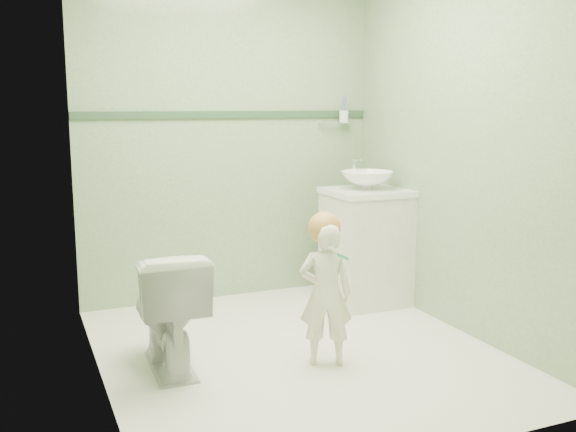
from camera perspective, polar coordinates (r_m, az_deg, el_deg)
name	(u,v)px	position (r m, az deg, el deg)	size (l,w,h in m)	color
ground	(298,352)	(3.87, 0.88, -11.80)	(2.50, 2.50, 0.00)	white
room_shell	(299,145)	(3.61, 0.93, 6.21)	(2.50, 2.54, 2.40)	gray
trim_stripe	(229,115)	(4.76, -5.17, 8.83)	(2.20, 0.02, 0.05)	#2E4B31
vanity	(366,248)	(4.72, 6.81, -2.83)	(0.52, 0.50, 0.80)	beige
counter	(367,192)	(4.65, 6.91, 2.10)	(0.54, 0.52, 0.04)	white
basin	(367,180)	(4.64, 6.93, 3.13)	(0.37, 0.37, 0.13)	white
faucet	(355,167)	(4.79, 5.85, 4.32)	(0.03, 0.13, 0.18)	silver
cup_holder	(343,116)	(5.06, 4.82, 8.67)	(0.26, 0.07, 0.21)	silver
toilet	(168,309)	(3.61, -10.48, -7.99)	(0.37, 0.65, 0.67)	white
toddler	(326,294)	(3.59, 3.32, -6.84)	(0.29, 0.19, 0.80)	silver
hair_cap	(324,228)	(3.52, 3.19, -1.05)	(0.18, 0.18, 0.18)	#C58744
teal_toothbrush	(342,256)	(3.41, 4.72, -3.50)	(0.11, 0.14, 0.08)	#18916E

